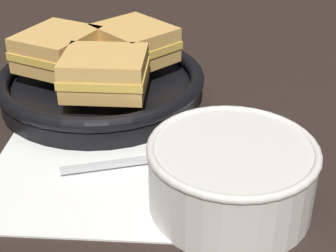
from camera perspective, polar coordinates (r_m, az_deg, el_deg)
name	(u,v)px	position (r m, az deg, el deg)	size (l,w,h in m)	color
ground_plane	(151,154)	(0.57, -1.85, -3.16)	(4.00, 4.00, 0.00)	black
napkin	(128,162)	(0.56, -4.42, -3.99)	(0.30, 0.26, 0.00)	white
soup_bowl	(231,172)	(0.48, 7.02, -5.08)	(0.16, 0.16, 0.07)	silver
spoon	(176,156)	(0.55, 0.86, -3.30)	(0.17, 0.06, 0.01)	#B7B7BC
skillet	(101,85)	(0.68, -7.39, 4.49)	(0.27, 0.27, 0.04)	black
sandwich_near_left	(105,73)	(0.61, -7.00, 5.89)	(0.10, 0.09, 0.05)	tan
sandwich_near_right	(135,43)	(0.70, -3.72, 9.18)	(0.13, 0.13, 0.05)	tan
sandwich_far_left	(57,49)	(0.69, -12.15, 8.31)	(0.12, 0.13, 0.05)	tan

